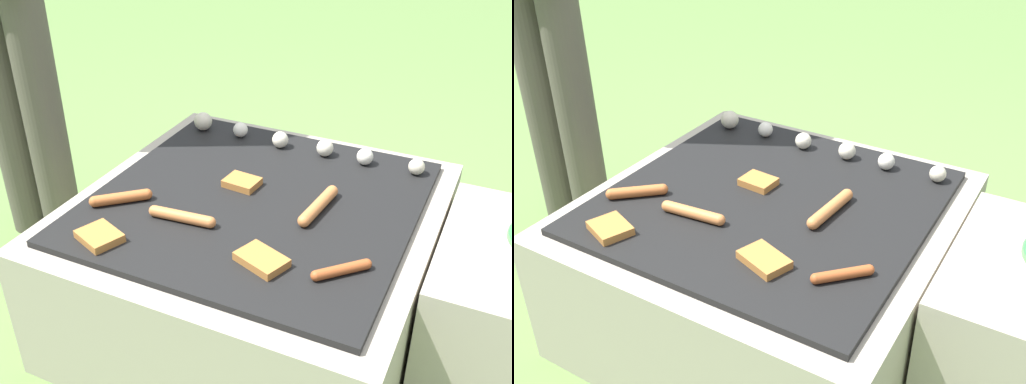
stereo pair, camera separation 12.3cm
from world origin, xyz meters
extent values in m
plane|color=#608442|center=(0.00, 0.00, 0.00)|extent=(14.00, 14.00, 0.00)
cube|color=#A89E8C|center=(0.00, 0.00, 0.20)|extent=(0.93, 0.93, 0.39)
cube|color=black|center=(0.00, 0.00, 0.40)|extent=(0.82, 0.82, 0.02)
cylinder|color=#4C473D|center=(-0.95, 0.09, 0.44)|extent=(0.13, 0.13, 0.88)
cylinder|color=#4C473D|center=(-0.80, 0.09, 0.44)|extent=(0.13, 0.13, 0.88)
cylinder|color=#C6753D|center=(-0.12, -0.18, 0.42)|extent=(0.16, 0.04, 0.03)
sphere|color=#C6753D|center=(-0.20, -0.18, 0.42)|extent=(0.03, 0.03, 0.03)
sphere|color=#C6753D|center=(-0.04, -0.17, 0.42)|extent=(0.03, 0.03, 0.03)
cylinder|color=#A34C23|center=(0.31, -0.21, 0.42)|extent=(0.10, 0.10, 0.02)
sphere|color=#A34C23|center=(0.26, -0.25, 0.42)|extent=(0.02, 0.02, 0.02)
sphere|color=#A34C23|center=(0.35, -0.17, 0.42)|extent=(0.02, 0.02, 0.02)
cylinder|color=#B7602D|center=(-0.31, -0.17, 0.42)|extent=(0.12, 0.11, 0.03)
sphere|color=#B7602D|center=(-0.36, -0.21, 0.42)|extent=(0.03, 0.03, 0.03)
sphere|color=#B7602D|center=(-0.26, -0.12, 0.42)|extent=(0.03, 0.03, 0.03)
cylinder|color=#C6753D|center=(0.17, 0.01, 0.42)|extent=(0.05, 0.17, 0.03)
sphere|color=#C6753D|center=(0.18, 0.10, 0.42)|extent=(0.03, 0.03, 0.03)
sphere|color=#C6753D|center=(0.16, -0.07, 0.42)|extent=(0.03, 0.03, 0.03)
cube|color=#B27033|center=(-0.06, 0.05, 0.42)|extent=(0.10, 0.08, 0.02)
cube|color=#B27033|center=(-0.25, -0.33, 0.42)|extent=(0.12, 0.11, 0.02)
cube|color=#B27033|center=(0.13, -0.25, 0.42)|extent=(0.13, 0.11, 0.02)
sphere|color=beige|center=(-0.34, 0.32, 0.44)|extent=(0.06, 0.06, 0.06)
sphere|color=silver|center=(-0.21, 0.33, 0.43)|extent=(0.05, 0.05, 0.05)
sphere|color=beige|center=(-0.06, 0.31, 0.43)|extent=(0.05, 0.05, 0.05)
sphere|color=beige|center=(0.08, 0.31, 0.43)|extent=(0.05, 0.05, 0.05)
sphere|color=silver|center=(0.20, 0.31, 0.43)|extent=(0.05, 0.05, 0.05)
sphere|color=beige|center=(0.35, 0.32, 0.43)|extent=(0.05, 0.05, 0.05)
camera|label=1|loc=(0.58, -1.22, 1.23)|focal=42.00mm
camera|label=2|loc=(0.69, -1.17, 1.23)|focal=42.00mm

